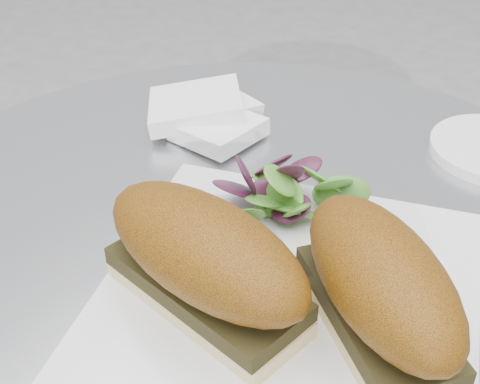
# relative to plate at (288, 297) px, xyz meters

# --- Properties ---
(plate) EXTENTS (0.32, 0.32, 0.02)m
(plate) POSITION_rel_plate_xyz_m (0.00, 0.00, 0.00)
(plate) COLOR white
(plate) RESTS_ON table
(sandwich_left) EXTENTS (0.19, 0.12, 0.08)m
(sandwich_left) POSITION_rel_plate_xyz_m (-0.04, -0.04, 0.05)
(sandwich_left) COLOR #D9C887
(sandwich_left) RESTS_ON plate
(sandwich_right) EXTENTS (0.17, 0.16, 0.08)m
(sandwich_right) POSITION_rel_plate_xyz_m (0.07, -0.01, 0.05)
(sandwich_right) COLOR #D9C887
(sandwich_right) RESTS_ON plate
(salad) EXTENTS (0.10, 0.10, 0.05)m
(salad) POSITION_rel_plate_xyz_m (-0.04, 0.07, 0.03)
(salad) COLOR #5A9B33
(salad) RESTS_ON plate
(napkin) EXTENTS (0.16, 0.16, 0.02)m
(napkin) POSITION_rel_plate_xyz_m (-0.19, 0.19, 0.00)
(napkin) COLOR white
(napkin) RESTS_ON table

